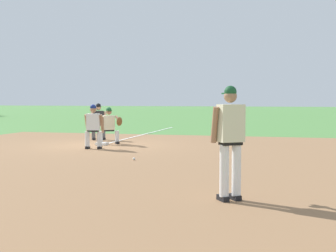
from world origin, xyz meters
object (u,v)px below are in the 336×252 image
at_px(first_base_bag, 102,144).
at_px(baserunner, 93,125).
at_px(baseball, 134,159).
at_px(pitcher, 230,136).
at_px(first_baseman, 110,124).
at_px(umpire, 98,120).

distance_m(first_base_bag, baserunner, 1.49).
distance_m(baseball, pitcher, 5.40).
relative_size(pitcher, first_baseman, 1.39).
height_order(first_base_bag, umpire, umpire).
xyz_separation_m(baserunner, umpire, (3.14, 1.14, 0.00)).
height_order(baseball, first_baseman, first_baseman).
xyz_separation_m(first_base_bag, first_baseman, (0.33, -0.17, 0.69)).
bearing_deg(first_baseman, pitcher, -147.11).
bearing_deg(umpire, baserunner, -160.04).
bearing_deg(baserunner, baseball, -136.76).
bearing_deg(first_baseman, baserunner, -178.02).
distance_m(first_base_bag, pitcher, 9.66).
xyz_separation_m(first_base_bag, baseball, (-3.58, -2.39, -0.01)).
relative_size(baseball, umpire, 0.05).
xyz_separation_m(baseball, first_baseman, (3.90, 2.22, 0.69)).
height_order(baserunner, umpire, same).
bearing_deg(pitcher, baserunner, 38.46).
bearing_deg(pitcher, first_base_bag, 34.80).
bearing_deg(umpire, first_baseman, -144.91).
bearing_deg(first_base_bag, pitcher, -145.20).
height_order(first_base_bag, baserunner, baserunner).
relative_size(baseball, first_baseman, 0.06).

